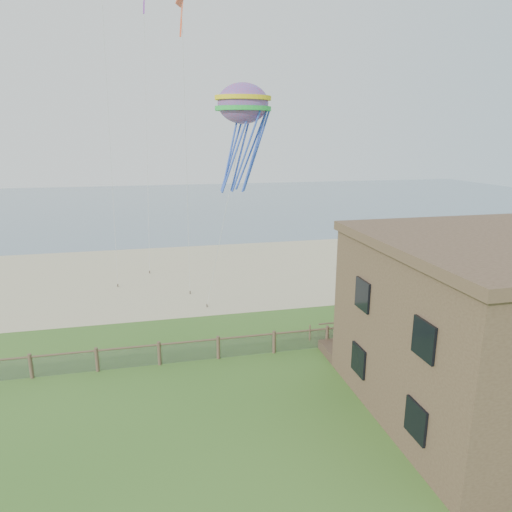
# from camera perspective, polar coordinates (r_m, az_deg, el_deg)

# --- Properties ---
(ground) EXTENTS (160.00, 160.00, 0.00)m
(ground) POSITION_cam_1_polar(r_m,az_deg,el_deg) (19.38, -1.98, -20.60)
(ground) COLOR #376221
(ground) RESTS_ON ground
(sand_beach) EXTENTS (72.00, 20.00, 0.02)m
(sand_beach) POSITION_cam_1_polar(r_m,az_deg,el_deg) (39.32, -8.07, -2.12)
(sand_beach) COLOR #BFB089
(sand_beach) RESTS_ON ground
(ocean) EXTENTS (160.00, 68.00, 0.02)m
(ocean) POSITION_cam_1_polar(r_m,az_deg,el_deg) (82.40, -10.76, 6.46)
(ocean) COLOR slate
(ocean) RESTS_ON ground
(chainlink_fence) EXTENTS (36.20, 0.20, 1.25)m
(chainlink_fence) POSITION_cam_1_polar(r_m,az_deg,el_deg) (24.23, -4.74, -11.49)
(chainlink_fence) COLOR #4F402C
(chainlink_fence) RESTS_ON ground
(motel_deck) EXTENTS (15.00, 2.00, 0.50)m
(motel_deck) POSITION_cam_1_polar(r_m,az_deg,el_deg) (28.21, 23.14, -9.46)
(motel_deck) COLOR #503B2D
(motel_deck) RESTS_ON ground
(picnic_table) EXTENTS (2.11, 1.64, 0.86)m
(picnic_table) POSITION_cam_1_polar(r_m,az_deg,el_deg) (22.97, 14.20, -13.79)
(picnic_table) COLOR #503B2D
(picnic_table) RESTS_ON ground
(octopus_kite) EXTENTS (3.30, 2.40, 6.59)m
(octopus_kite) POSITION_cam_1_polar(r_m,az_deg,el_deg) (26.69, -1.60, 14.91)
(octopus_kite) COLOR #DD224B
(kite_red) EXTENTS (1.82, 1.56, 2.23)m
(kite_red) POSITION_cam_1_polar(r_m,az_deg,el_deg) (29.13, -9.25, 28.42)
(kite_red) COLOR #EA5029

